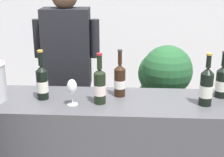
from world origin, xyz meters
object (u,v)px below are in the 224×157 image
at_px(wine_bottle_6, 100,86).
at_px(wine_bottle_0, 120,80).
at_px(person_server, 69,88).
at_px(wine_bottle_3, 206,87).
at_px(potted_shrub, 161,87).
at_px(wine_bottle_4, 222,81).
at_px(wine_glass, 72,88).
at_px(wine_bottle_1, 42,82).

bearing_deg(wine_bottle_6, wine_bottle_0, 48.59).
distance_m(wine_bottle_0, person_server, 0.76).
xyz_separation_m(wine_bottle_3, potted_shrub, (-0.18, 0.95, -0.34)).
height_order(wine_bottle_3, wine_bottle_6, wine_bottle_3).
bearing_deg(wine_bottle_4, potted_shrub, 111.68).
distance_m(wine_bottle_4, wine_glass, 0.99).
bearing_deg(wine_bottle_4, wine_bottle_6, -168.83).
xyz_separation_m(person_server, potted_shrub, (0.82, 0.27, -0.07)).
relative_size(wine_bottle_1, wine_glass, 1.96).
distance_m(wine_bottle_3, wine_bottle_6, 0.67).
height_order(wine_bottle_4, wine_glass, wine_bottle_4).
height_order(wine_glass, person_server, person_server).
xyz_separation_m(wine_bottle_0, person_server, (-0.46, 0.55, -0.26)).
bearing_deg(wine_bottle_1, potted_shrub, 46.07).
bearing_deg(wine_bottle_3, wine_bottle_0, 166.83).
bearing_deg(potted_shrub, wine_bottle_3, -79.06).
bearing_deg(wine_bottle_0, wine_bottle_3, -13.17).
distance_m(wine_bottle_6, wine_glass, 0.17).
bearing_deg(wine_glass, wine_bottle_1, 155.85).
bearing_deg(wine_bottle_1, wine_bottle_6, -8.59).
bearing_deg(wine_bottle_1, wine_bottle_3, -2.59).
xyz_separation_m(wine_bottle_3, person_server, (-1.01, 0.67, -0.27)).
xyz_separation_m(wine_bottle_1, potted_shrub, (0.87, 0.90, -0.33)).
bearing_deg(wine_bottle_0, person_server, 130.17).
bearing_deg(wine_bottle_0, wine_bottle_6, -131.41).
height_order(wine_bottle_0, wine_glass, wine_bottle_0).
height_order(wine_bottle_4, person_server, person_server).
bearing_deg(wine_bottle_0, potted_shrub, 66.22).
distance_m(wine_bottle_3, wine_glass, 0.84).
height_order(wine_bottle_0, person_server, person_server).
bearing_deg(wine_bottle_6, potted_shrub, 63.24).
distance_m(wine_bottle_1, person_server, 0.68).
relative_size(wine_bottle_1, wine_bottle_6, 1.01).
height_order(wine_bottle_6, person_server, person_server).
relative_size(wine_bottle_1, potted_shrub, 0.27).
height_order(wine_bottle_6, wine_glass, wine_bottle_6).
relative_size(wine_bottle_0, person_server, 0.19).
bearing_deg(potted_shrub, wine_bottle_6, -116.76).
height_order(wine_bottle_0, wine_bottle_3, wine_bottle_3).
xyz_separation_m(wine_bottle_1, wine_bottle_6, (0.38, -0.06, 0.00)).
bearing_deg(potted_shrub, wine_bottle_0, -113.78).
height_order(wine_bottle_0, potted_shrub, wine_bottle_0).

